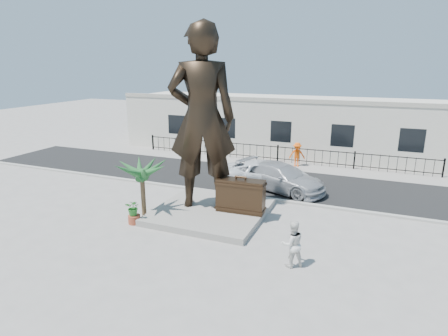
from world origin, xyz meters
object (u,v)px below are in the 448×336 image
object	(u,v)px
statue	(202,118)
car_white	(265,174)
tourist	(292,244)
suitcase	(241,196)

from	to	relation	value
statue	car_white	xyz separation A→B (m)	(1.81, 4.93, -3.92)
tourist	car_white	size ratio (longest dim) A/B	0.32
suitcase	tourist	world-z (taller)	suitcase
statue	tourist	size ratio (longest dim) A/B	4.97
tourist	car_white	world-z (taller)	tourist
statue	suitcase	bearing A→B (deg)	151.46
suitcase	statue	bearing A→B (deg)	172.35
car_white	tourist	bearing A→B (deg)	-172.84
statue	car_white	bearing A→B (deg)	-133.66
statue	tourist	distance (m)	7.52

